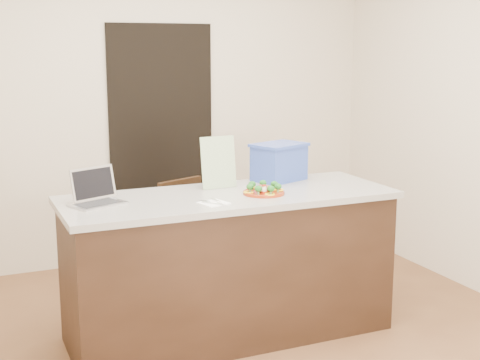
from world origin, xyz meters
name	(u,v)px	position (x,y,z in m)	size (l,w,h in m)	color
ground	(245,349)	(0.00, 0.00, 0.00)	(4.00, 4.00, 0.00)	brown
room_shell	(246,81)	(0.00, 0.00, 1.62)	(4.00, 4.00, 4.00)	white
doorway	(162,143)	(0.10, 1.98, 1.00)	(0.90, 0.02, 2.00)	black
island	(229,265)	(0.00, 0.25, 0.46)	(2.06, 0.76, 0.92)	black
plate	(264,192)	(0.20, 0.16, 0.93)	(0.26, 0.26, 0.02)	maroon
meatballs	(264,189)	(0.20, 0.16, 0.95)	(0.10, 0.10, 0.04)	brown
broccoli	(264,186)	(0.20, 0.16, 0.97)	(0.22, 0.21, 0.04)	#144B16
pepper_rings	(264,191)	(0.20, 0.16, 0.94)	(0.26, 0.26, 0.01)	yellow
napkin	(214,203)	(-0.18, 0.05, 0.92)	(0.15, 0.15, 0.01)	white
fork	(210,202)	(-0.20, 0.06, 0.93)	(0.09, 0.16, 0.00)	silver
knife	(219,202)	(-0.15, 0.03, 0.93)	(0.03, 0.17, 0.01)	white
yogurt_bottle	(264,191)	(0.17, 0.11, 0.95)	(0.03, 0.03, 0.07)	white
laptop	(95,194)	(-0.80, 0.33, 0.98)	(0.34, 0.33, 0.20)	#B7B7BC
leaflet	(218,162)	(0.01, 0.44, 1.09)	(0.23, 0.00, 0.33)	silver
blue_box	(279,162)	(0.48, 0.51, 1.05)	(0.42, 0.36, 0.25)	#2D47A4
chair	(185,233)	(-0.06, 0.93, 0.50)	(0.51, 0.52, 0.87)	black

